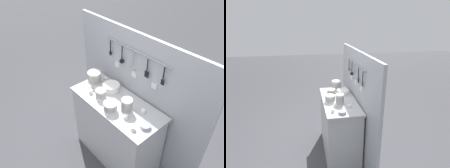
{
  "view_description": "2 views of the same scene",
  "coord_description": "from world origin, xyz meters",
  "views": [
    {
      "loc": [
        1.41,
        -1.29,
        2.59
      ],
      "look_at": [
        -0.05,
        -0.02,
        1.19
      ],
      "focal_mm": 35.0,
      "sensor_mm": 36.0,
      "label": 1
    },
    {
      "loc": [
        2.69,
        -0.49,
        2.12
      ],
      "look_at": [
        0.0,
        -0.02,
        1.21
      ],
      "focal_mm": 30.0,
      "sensor_mm": 36.0,
      "label": 2
    }
  ],
  "objects": [
    {
      "name": "ground_plane",
      "position": [
        0.0,
        0.0,
        0.0
      ],
      "size": [
        20.0,
        20.0,
        0.0
      ],
      "primitive_type": "plane",
      "color": "#424247"
    },
    {
      "name": "counter",
      "position": [
        0.0,
        0.0,
        0.48
      ],
      "size": [
        1.17,
        0.52,
        0.95
      ],
      "color": "#B7BABC",
      "rests_on": "ground"
    },
    {
      "name": "back_wall",
      "position": [
        -0.0,
        0.29,
        0.86
      ],
      "size": [
        1.97,
        0.11,
        1.72
      ],
      "color": "#A8AAB2",
      "rests_on": "ground"
    },
    {
      "name": "bowl_stack_back_corner",
      "position": [
        -0.46,
        0.04,
        1.03
      ],
      "size": [
        0.17,
        0.17,
        0.17
      ],
      "color": "white",
      "rests_on": "counter"
    },
    {
      "name": "bowl_stack_nested_right",
      "position": [
        0.06,
        -0.15,
        1.0
      ],
      "size": [
        0.15,
        0.15,
        0.11
      ],
      "color": "white",
      "rests_on": "counter"
    },
    {
      "name": "bowl_stack_short_front",
      "position": [
        0.19,
        -0.02,
        1.03
      ],
      "size": [
        0.12,
        0.12,
        0.16
      ],
      "color": "white",
      "rests_on": "counter"
    },
    {
      "name": "bowl_stack_wide_centre",
      "position": [
        -0.17,
        -0.09,
        1.01
      ],
      "size": [
        0.12,
        0.12,
        0.12
      ],
      "color": "white",
      "rests_on": "counter"
    },
    {
      "name": "plate_stack",
      "position": [
        -0.22,
        0.11,
        0.99
      ],
      "size": [
        0.21,
        0.21,
        0.08
      ],
      "color": "white",
      "rests_on": "counter"
    },
    {
      "name": "steel_mixing_bowl",
      "position": [
        0.48,
        -0.04,
        0.97
      ],
      "size": [
        0.11,
        0.11,
        0.04
      ],
      "color": "#93969E",
      "rests_on": "counter"
    },
    {
      "name": "cup_back_right",
      "position": [
        0.26,
        -0.1,
        0.97
      ],
      "size": [
        0.05,
        0.05,
        0.05
      ],
      "color": "white",
      "rests_on": "counter"
    },
    {
      "name": "cup_centre",
      "position": [
        -0.41,
        0.17,
        0.97
      ],
      "size": [
        0.05,
        0.05,
        0.05
      ],
      "color": "white",
      "rests_on": "counter"
    },
    {
      "name": "cup_edge_far",
      "position": [
        0.42,
        -0.16,
        0.97
      ],
      "size": [
        0.05,
        0.05,
        0.05
      ],
      "color": "white",
      "rests_on": "counter"
    },
    {
      "name": "cup_by_caddy",
      "position": [
        0.32,
        0.09,
        0.97
      ],
      "size": [
        0.05,
        0.05,
        0.05
      ],
      "color": "white",
      "rests_on": "counter"
    },
    {
      "name": "cup_back_left",
      "position": [
        -0.33,
        -0.13,
        0.97
      ],
      "size": [
        0.05,
        0.05,
        0.05
      ],
      "color": "white",
      "rests_on": "counter"
    },
    {
      "name": "cup_beside_plates",
      "position": [
        -0.4,
        -0.08,
        0.97
      ],
      "size": [
        0.05,
        0.05,
        0.05
      ],
      "color": "white",
      "rests_on": "counter"
    }
  ]
}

